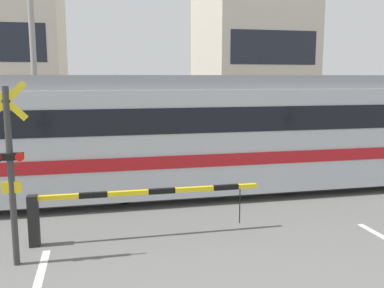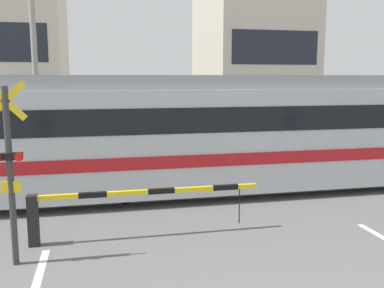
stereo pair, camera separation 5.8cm
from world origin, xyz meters
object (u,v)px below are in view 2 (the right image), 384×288
at_px(commuter_train, 343,127).
at_px(crossing_barrier_far, 227,147).
at_px(crossing_signal_left, 10,166).
at_px(crossing_barrier_near, 104,204).

relative_size(commuter_train, crossing_barrier_far, 4.63).
distance_m(crossing_barrier_far, crossing_signal_left, 9.37).
bearing_deg(crossing_signal_left, commuter_train, 24.61).
bearing_deg(crossing_barrier_far, commuter_train, -47.55).
relative_size(crossing_barrier_near, crossing_barrier_far, 1.00).
height_order(crossing_barrier_near, crossing_signal_left, crossing_signal_left).
height_order(crossing_barrier_far, crossing_signal_left, crossing_signal_left).
bearing_deg(commuter_train, crossing_barrier_far, 132.45).
bearing_deg(crossing_signal_left, crossing_barrier_near, 27.47).
height_order(commuter_train, crossing_signal_left, commuter_train).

